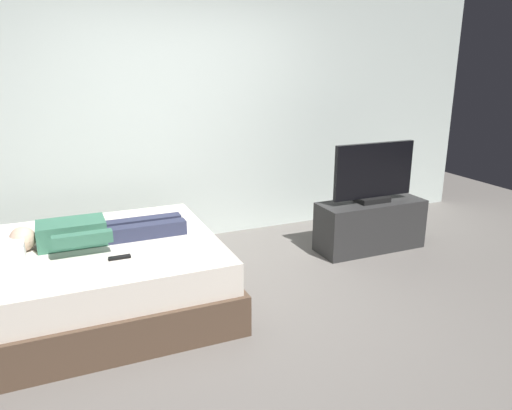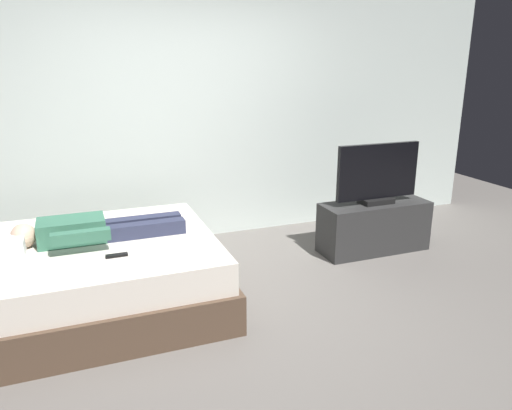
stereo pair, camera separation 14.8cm
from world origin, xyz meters
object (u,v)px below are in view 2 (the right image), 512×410
object	(u,v)px
bed	(91,276)
tv_stand	(374,227)
tv	(378,175)
remote	(117,255)
person	(90,230)

from	to	relation	value
bed	tv_stand	bearing A→B (deg)	4.92
tv_stand	tv	size ratio (longest dim) A/B	1.25
remote	tv_stand	world-z (taller)	remote
bed	person	xyz separation A→B (m)	(0.03, 0.05, 0.36)
person	bed	bearing A→B (deg)	-119.84
tv_stand	bed	bearing A→B (deg)	-175.08
person	tv	bearing A→B (deg)	3.91
person	tv_stand	xyz separation A→B (m)	(2.69, 0.18, -0.37)
person	tv_stand	world-z (taller)	person
bed	tv_stand	distance (m)	2.73
bed	tv_stand	world-z (taller)	bed
tv	remote	bearing A→B (deg)	-166.94
person	tv	distance (m)	2.70
person	remote	distance (m)	0.44
bed	tv	bearing A→B (deg)	4.92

